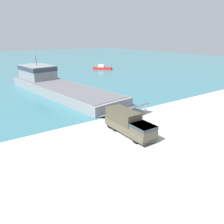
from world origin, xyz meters
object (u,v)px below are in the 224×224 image
(landing_craft, at_px, (54,83))
(moored_boat_b, at_px, (37,70))
(soldier_on_ramp, at_px, (140,118))
(military_truck, at_px, (129,123))
(moored_boat_a, at_px, (102,68))

(landing_craft, distance_m, moored_boat_b, 33.66)
(landing_craft, xyz_separation_m, soldier_on_ramp, (2.91, -26.99, -0.79))
(landing_craft, bearing_deg, moored_boat_b, 72.08)
(soldier_on_ramp, xyz_separation_m, moored_boat_b, (2.68, 60.15, -0.46))
(landing_craft, bearing_deg, military_truck, -99.11)
(military_truck, bearing_deg, soldier_on_ramp, 114.37)
(moored_boat_a, xyz_separation_m, moored_boat_b, (-22.31, 9.81, -0.03))
(soldier_on_ramp, distance_m, moored_boat_b, 60.21)
(military_truck, distance_m, moored_boat_b, 61.95)
(military_truck, bearing_deg, landing_craft, 179.03)
(military_truck, distance_m, moored_boat_a, 59.06)
(military_truck, height_order, moored_boat_b, military_truck)
(moored_boat_a, bearing_deg, military_truck, 13.97)
(military_truck, distance_m, soldier_on_ramp, 3.65)
(soldier_on_ramp, relative_size, moored_boat_a, 0.26)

